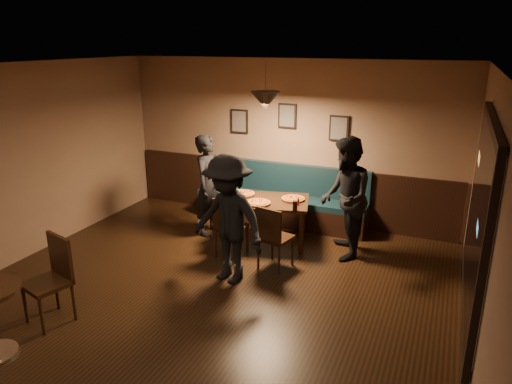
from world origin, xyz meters
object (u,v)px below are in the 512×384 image
chair_near_left (231,226)px  diner_right (345,198)px  soda_glass (295,206)px  cafe_chair_far (46,282)px  dining_table (265,221)px  tabasco_bottle (298,201)px  chair_near_right (276,236)px  diner_left (208,185)px  booth_bench (281,196)px  diner_front (228,220)px

chair_near_left → diner_right: size_ratio=0.51×
soda_glass → cafe_chair_far: 3.40m
chair_near_left → cafe_chair_far: cafe_chair_far is taller
soda_glass → dining_table: bearing=154.0°
chair_near_left → tabasco_bottle: 1.06m
chair_near_right → diner_left: (-1.45, 0.73, 0.37)m
booth_bench → dining_table: 0.92m
booth_bench → chair_near_right: booth_bench is taller
diner_left → tabasco_bottle: 1.56m
booth_bench → chair_near_left: booth_bench is taller
diner_right → diner_front: (-1.23, -1.33, -0.04)m
diner_left → soda_glass: 1.61m
chair_near_left → chair_near_right: bearing=-8.3°
booth_bench → chair_near_left: 1.53m
booth_bench → diner_front: 2.25m
chair_near_right → cafe_chair_far: bearing=-116.2°
dining_table → soda_glass: (0.59, -0.29, 0.43)m
tabasco_bottle → chair_near_right: bearing=-98.6°
diner_front → tabasco_bottle: 1.39m
soda_glass → diner_right: bearing=25.0°
soda_glass → cafe_chair_far: bearing=-126.5°
booth_bench → diner_right: 1.63m
dining_table → cafe_chair_far: cafe_chair_far is taller
chair_near_right → cafe_chair_far: (-1.88, -2.30, 0.04)m
booth_bench → soda_glass: booth_bench is taller
dining_table → diner_right: 1.36m
dining_table → diner_front: bearing=-104.3°
diner_right → tabasco_bottle: size_ratio=13.76×
booth_bench → diner_left: 1.33m
diner_left → tabasco_bottle: diner_left is taller
diner_right → diner_front: size_ratio=1.04×
diner_right → dining_table: bearing=-107.3°
dining_table → diner_right: size_ratio=0.75×
diner_right → tabasco_bottle: 0.70m
chair_near_right → tabasco_bottle: bearing=94.5°
soda_glass → chair_near_right: bearing=-107.1°
soda_glass → tabasco_bottle: bearing=96.8°
chair_near_right → cafe_chair_far: cafe_chair_far is taller
chair_near_left → cafe_chair_far: bearing=-115.4°
diner_left → booth_bench: bearing=-47.4°
dining_table → diner_left: diner_left is taller
chair_near_right → diner_right: size_ratio=0.51×
booth_bench → diner_right: diner_right is taller
soda_glass → tabasco_bottle: (-0.03, 0.25, -0.01)m
dining_table → chair_near_right: size_ratio=1.45×
diner_right → diner_front: bearing=-60.9°
diner_left → soda_glass: bearing=-102.1°
chair_near_right → diner_left: 1.67m
chair_near_left → diner_left: 1.02m
diner_front → booth_bench: bearing=107.0°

